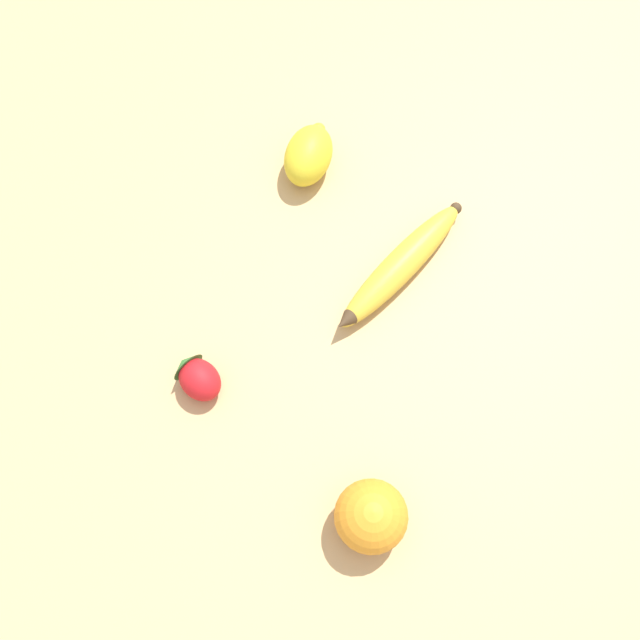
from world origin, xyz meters
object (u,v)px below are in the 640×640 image
object	(u,v)px
orange	(371,516)
strawberry	(197,377)
lemon	(309,155)
banana	(400,266)

from	to	relation	value
orange	strawberry	xyz separation A→B (m)	(0.20, -0.13, -0.02)
strawberry	lemon	xyz separation A→B (m)	(-0.10, -0.28, 0.01)
banana	orange	xyz separation A→B (m)	(0.02, 0.29, 0.02)
banana	lemon	size ratio (longest dim) A/B	2.00
banana	strawberry	bearing A→B (deg)	-16.81
banana	strawberry	world-z (taller)	strawberry
banana	lemon	world-z (taller)	lemon
strawberry	lemon	bearing A→B (deg)	-66.88
banana	orange	bearing A→B (deg)	34.23
orange	lemon	size ratio (longest dim) A/B	0.81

